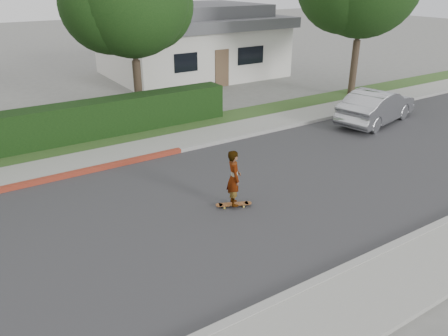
% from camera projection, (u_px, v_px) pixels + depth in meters
% --- Properties ---
extents(ground, '(120.00, 120.00, 0.00)m').
position_uv_depth(ground, '(215.00, 205.00, 12.23)').
color(ground, slate).
rests_on(ground, ground).
extents(road, '(60.00, 8.00, 0.01)m').
position_uv_depth(road, '(215.00, 205.00, 12.23)').
color(road, '#2D2D30').
rests_on(road, ground).
extents(curb_near, '(60.00, 0.20, 0.15)m').
position_uv_depth(curb_near, '(319.00, 282.00, 9.04)').
color(curb_near, '#9E9E99').
rests_on(curb_near, ground).
extents(sidewalk_near, '(60.00, 1.60, 0.12)m').
position_uv_depth(sidewalk_near, '(352.00, 308.00, 8.36)').
color(sidewalk_near, gray).
rests_on(sidewalk_near, ground).
extents(curb_far, '(60.00, 0.20, 0.15)m').
position_uv_depth(curb_far, '(155.00, 156.00, 15.37)').
color(curb_far, '#9E9E99').
rests_on(curb_far, ground).
extents(sidewalk_far, '(60.00, 1.60, 0.12)m').
position_uv_depth(sidewalk_far, '(144.00, 148.00, 16.07)').
color(sidewalk_far, gray).
rests_on(sidewalk_far, ground).
extents(planting_strip, '(60.00, 1.60, 0.10)m').
position_uv_depth(planting_strip, '(129.00, 136.00, 17.30)').
color(planting_strip, '#2D4C1E').
rests_on(planting_strip, ground).
extents(hedge, '(15.00, 1.00, 1.50)m').
position_uv_depth(hedge, '(43.00, 129.00, 16.01)').
color(hedge, black).
rests_on(hedge, ground).
extents(tree_center, '(5.66, 4.84, 7.44)m').
position_uv_depth(tree_center, '(129.00, 2.00, 18.07)').
color(tree_center, '#33261C').
rests_on(tree_center, ground).
extents(house, '(10.60, 8.60, 4.30)m').
position_uv_depth(house, '(191.00, 41.00, 27.66)').
color(house, beige).
rests_on(house, ground).
extents(skateboard, '(1.00, 0.59, 0.09)m').
position_uv_depth(skateboard, '(234.00, 204.00, 12.09)').
color(skateboard, gold).
rests_on(skateboard, ground).
extents(skateboarder, '(0.56, 0.67, 1.58)m').
position_uv_depth(skateboarder, '(234.00, 178.00, 11.77)').
color(skateboarder, white).
rests_on(skateboarder, skateboard).
extents(car_silver, '(4.68, 2.53, 1.46)m').
position_uv_depth(car_silver, '(377.00, 106.00, 18.81)').
color(car_silver, '#AAACB1').
rests_on(car_silver, ground).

